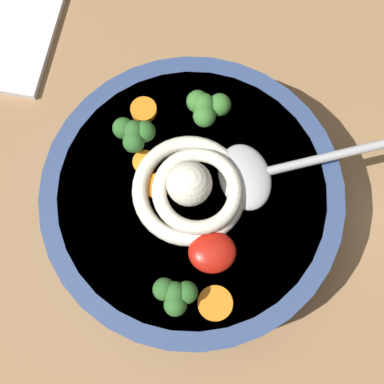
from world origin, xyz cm
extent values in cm
cube|color=#936D47|center=(0.00, 0.00, 1.32)|extent=(109.47, 109.47, 2.65)
cylinder|color=#334775|center=(-1.38, 1.47, 5.81)|extent=(26.37, 26.37, 6.33)
cylinder|color=olive|center=(-1.38, 1.47, 6.06)|extent=(23.21, 23.21, 5.82)
torus|color=silver|center=(-1.60, 1.49, 9.64)|extent=(9.74, 9.74, 1.34)
torus|color=silver|center=(-0.97, 1.07, 10.72)|extent=(10.43, 10.43, 1.21)
sphere|color=silver|center=(-1.60, 1.49, 11.39)|extent=(3.78, 3.78, 3.78)
ellipsoid|color=#B7B7BC|center=(3.15, 2.35, 9.77)|extent=(5.47, 6.73, 1.60)
cylinder|color=#B7B7BC|center=(10.51, 3.79, 9.77)|extent=(14.88, 3.66, 0.80)
ellipsoid|color=#B2190F|center=(0.27, -3.94, 9.85)|extent=(3.93, 3.54, 1.77)
cylinder|color=#7A9E60|center=(0.39, 8.64, 9.51)|extent=(1.01, 1.01, 1.08)
sphere|color=#38752D|center=(0.39, 8.64, 11.04)|extent=(1.98, 1.98, 1.98)
sphere|color=#38752D|center=(1.38, 8.64, 10.86)|extent=(1.98, 1.98, 1.98)
sphere|color=#38752D|center=(-0.51, 9.00, 10.95)|extent=(1.98, 1.98, 1.98)
sphere|color=#38752D|center=(0.39, 7.65, 10.90)|extent=(1.98, 1.98, 1.98)
cylinder|color=#7A9E60|center=(-6.11, 6.52, 9.48)|extent=(0.95, 0.95, 1.02)
sphere|color=#2D6628|center=(-6.11, 6.52, 10.93)|extent=(1.88, 1.88, 1.88)
sphere|color=#2D6628|center=(-5.18, 6.52, 10.76)|extent=(1.88, 1.88, 1.88)
sphere|color=#2D6628|center=(-6.97, 6.86, 10.85)|extent=(1.88, 1.88, 1.88)
sphere|color=#2D6628|center=(-6.11, 5.59, 10.79)|extent=(1.88, 1.88, 1.88)
cylinder|color=#7A9E60|center=(-3.15, -7.16, 9.46)|extent=(0.92, 0.92, 0.99)
sphere|color=#2D6628|center=(-3.15, -7.16, 10.86)|extent=(1.81, 1.81, 1.81)
sphere|color=#2D6628|center=(-2.24, -7.16, 10.70)|extent=(1.81, 1.81, 1.81)
sphere|color=#2D6628|center=(-3.97, -6.83, 10.78)|extent=(1.81, 1.81, 1.81)
sphere|color=#2D6628|center=(-3.15, -8.07, 10.73)|extent=(1.81, 1.81, 1.81)
cylinder|color=orange|center=(-0.04, -8.01, 9.27)|extent=(2.83, 2.83, 0.60)
cylinder|color=orange|center=(-4.33, 2.01, 9.29)|extent=(2.26, 2.26, 0.63)
cylinder|color=orange|center=(-5.34, 4.30, 9.22)|extent=(2.11, 2.11, 0.49)
cylinder|color=orange|center=(-5.32, 9.24, 9.29)|extent=(2.35, 2.35, 0.63)
camera|label=1|loc=(-2.00, -10.95, 51.23)|focal=48.07mm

